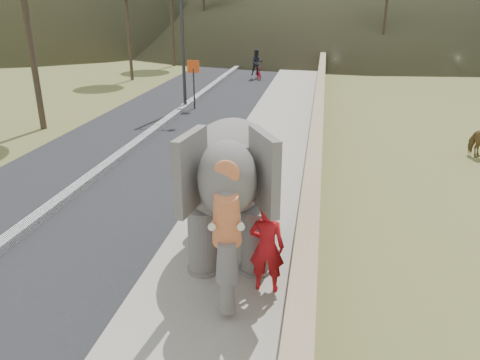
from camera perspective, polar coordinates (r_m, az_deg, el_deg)
name	(u,v)px	position (r m, az deg, el deg)	size (l,w,h in m)	color
road	(126,154)	(17.19, -13.71, 3.12)	(7.00, 120.00, 0.03)	black
median	(126,151)	(17.16, -13.73, 3.42)	(0.35, 120.00, 0.22)	black
walkway	(265,160)	(15.88, 3.10, 2.44)	(3.00, 120.00, 0.15)	#9E9687
parapet	(315,149)	(15.64, 9.16, 3.72)	(0.30, 120.00, 1.10)	tan
lamppost	(187,6)	(23.40, -6.42, 20.37)	(1.76, 0.36, 8.00)	#2C2B30
signboard	(194,76)	(23.55, -5.68, 12.50)	(0.60, 0.08, 2.40)	#2D2D33
elephant_and_man	(230,185)	(9.59, -1.18, -0.64)	(2.71, 4.36, 2.95)	slate
motorcyclist	(258,67)	(32.80, 2.18, 13.57)	(1.16, 1.78, 2.00)	maroon
trees	(291,17)	(32.49, 6.29, 19.15)	(47.54, 44.37, 9.33)	#473828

